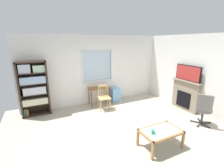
{
  "coord_description": "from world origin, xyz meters",
  "views": [
    {
      "loc": [
        -2.08,
        -3.45,
        2.44
      ],
      "look_at": [
        -0.07,
        0.69,
        1.18
      ],
      "focal_mm": 25.1,
      "sensor_mm": 36.0,
      "label": 1
    }
  ],
  "objects": [
    {
      "name": "tv",
      "position": [
        2.68,
        0.24,
        1.36
      ],
      "size": [
        0.06,
        0.98,
        0.55
      ],
      "color": "black",
      "rests_on": "fireplace"
    },
    {
      "name": "wooden_chair",
      "position": [
        0.01,
        1.53,
        0.46
      ],
      "size": [
        0.47,
        0.45,
        0.9
      ],
      "color": "tan",
      "rests_on": "ground"
    },
    {
      "name": "plastic_drawer_unit",
      "position": [
        0.73,
        2.09,
        0.29
      ],
      "size": [
        0.35,
        0.4,
        0.58
      ],
      "primitive_type": "cube",
      "color": "#72ADDB",
      "rests_on": "ground"
    },
    {
      "name": "office_chair",
      "position": [
        2.17,
        -0.83,
        0.55
      ],
      "size": [
        0.61,
        0.57,
        1.0
      ],
      "color": "slate",
      "rests_on": "ground"
    },
    {
      "name": "desk_under_window",
      "position": [
        0.02,
        2.04,
        0.58
      ],
      "size": [
        0.85,
        0.44,
        0.71
      ],
      "color": "brown",
      "rests_on": "ground"
    },
    {
      "name": "sippy_cup",
      "position": [
        0.1,
        -1.06,
        0.48
      ],
      "size": [
        0.07,
        0.07,
        0.09
      ],
      "primitive_type": "cylinder",
      "color": "#33B770",
      "rests_on": "coffee_table"
    },
    {
      "name": "wall_back_with_window",
      "position": [
        -0.01,
        2.39,
        1.33
      ],
      "size": [
        5.58,
        0.15,
        2.68
      ],
      "color": "white",
      "rests_on": "ground"
    },
    {
      "name": "ground",
      "position": [
        0.0,
        0.0,
        -0.01
      ],
      "size": [
        6.58,
        5.78,
        0.02
      ],
      "primitive_type": "cube",
      "color": "#B2A893"
    },
    {
      "name": "coffee_table",
      "position": [
        0.35,
        -1.04,
        0.37
      ],
      "size": [
        0.95,
        0.6,
        0.43
      ],
      "color": "#8C9E99",
      "rests_on": "ground"
    },
    {
      "name": "fireplace",
      "position": [
        2.7,
        0.24,
        0.55
      ],
      "size": [
        0.26,
        1.14,
        1.09
      ],
      "color": "gray",
      "rests_on": "ground"
    },
    {
      "name": "wall_right",
      "position": [
        2.85,
        0.0,
        1.34
      ],
      "size": [
        0.12,
        4.98,
        2.68
      ],
      "primitive_type": "cube",
      "color": "white",
      "rests_on": "ground"
    },
    {
      "name": "bookshelf",
      "position": [
        -2.25,
        2.15,
        0.97
      ],
      "size": [
        0.9,
        0.38,
        1.84
      ],
      "color": "#38281E",
      "rests_on": "ground"
    }
  ]
}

